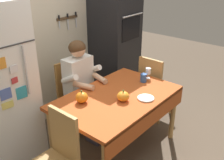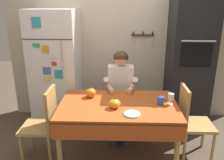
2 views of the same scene
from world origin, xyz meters
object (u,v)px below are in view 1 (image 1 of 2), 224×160
object	(u,v)px
wall_oven	(115,35)
chair_left_side	(57,156)
wine_glass	(148,71)
serving_tray	(146,98)
dining_table	(118,103)
pumpkin_large	(82,97)
pumpkin_medium	(123,96)
coffee_mug	(144,78)
seated_person	(82,81)
chair_behind_person	(73,92)
chair_right_side	(153,85)

from	to	relation	value
wall_oven	chair_left_side	world-z (taller)	wall_oven
wine_glass	serving_tray	bearing A→B (deg)	-149.14
wine_glass	wall_oven	bearing A→B (deg)	64.40
wine_glass	dining_table	bearing A→B (deg)	-178.29
pumpkin_large	pumpkin_medium	world-z (taller)	pumpkin_large
coffee_mug	serving_tray	size ratio (longest dim) A/B	0.58
dining_table	serving_tray	bearing A→B (deg)	-59.78
coffee_mug	pumpkin_medium	distance (m)	0.55
seated_person	coffee_mug	size ratio (longest dim) A/B	11.75
wall_oven	serving_tray	size ratio (longest dim) A/B	11.54
seated_person	wine_glass	size ratio (longest dim) A/B	8.95
pumpkin_large	chair_behind_person	bearing A→B (deg)	56.91
seated_person	wine_glass	xyz separation A→B (m)	(0.59, -0.59, 0.10)
dining_table	chair_right_side	distance (m)	0.92
chair_left_side	wine_glass	world-z (taller)	chair_left_side
chair_right_side	pumpkin_medium	distance (m)	1.00
dining_table	seated_person	bearing A→B (deg)	87.37
wall_oven	chair_right_side	world-z (taller)	wall_oven
dining_table	serving_tray	size ratio (longest dim) A/B	7.69
dining_table	coffee_mug	distance (m)	0.52
chair_right_side	coffee_mug	bearing A→B (deg)	-167.16
wall_oven	seated_person	xyz separation A→B (m)	(-1.02, -0.32, -0.31)
wine_glass	serving_tray	distance (m)	0.55
chair_right_side	wine_glass	distance (m)	0.44
wall_oven	pumpkin_large	world-z (taller)	wall_oven
chair_behind_person	wine_glass	world-z (taller)	chair_behind_person
wall_oven	coffee_mug	distance (m)	1.10
chair_right_side	pumpkin_medium	size ratio (longest dim) A/B	7.03
chair_right_side	pumpkin_large	world-z (taller)	chair_right_side
chair_left_side	coffee_mug	bearing A→B (deg)	1.20
wine_glass	pumpkin_large	size ratio (longest dim) A/B	1.00
dining_table	pumpkin_large	world-z (taller)	pumpkin_large
coffee_mug	serving_tray	bearing A→B (deg)	-142.51
chair_right_side	coffee_mug	world-z (taller)	chair_right_side
chair_behind_person	seated_person	world-z (taller)	seated_person
wall_oven	chair_behind_person	world-z (taller)	wall_oven
wall_oven	chair_left_side	size ratio (longest dim) A/B	2.26
chair_behind_person	pumpkin_medium	bearing A→B (deg)	-94.46
wall_oven	coffee_mug	size ratio (longest dim) A/B	19.81
wall_oven	serving_tray	world-z (taller)	wall_oven
chair_behind_person	coffee_mug	xyz separation A→B (m)	(0.47, -0.79, 0.28)
chair_left_side	pumpkin_large	world-z (taller)	chair_left_side
wall_oven	chair_right_side	size ratio (longest dim) A/B	2.26
wall_oven	pumpkin_large	bearing A→B (deg)	-153.10
chair_left_side	pumpkin_large	xyz separation A→B (m)	(0.55, 0.24, 0.29)
dining_table	coffee_mug	size ratio (longest dim) A/B	13.21
pumpkin_large	pumpkin_medium	xyz separation A→B (m)	(0.31, -0.31, -0.01)
dining_table	chair_behind_person	world-z (taller)	chair_behind_person
chair_behind_person	serving_tray	world-z (taller)	chair_behind_person
wall_oven	chair_behind_person	bearing A→B (deg)	-172.75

